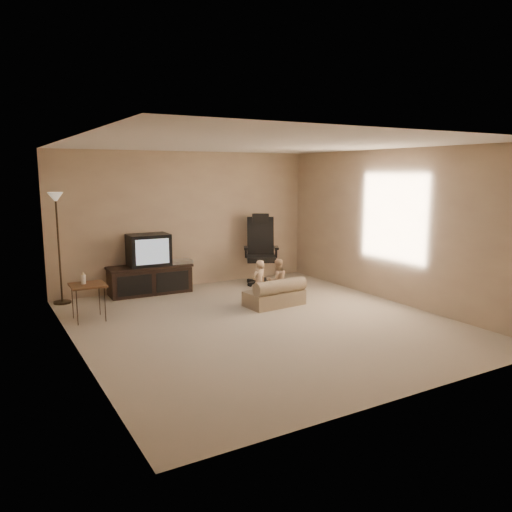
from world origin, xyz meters
The scene contains 9 objects.
floor centered at (0.00, 0.00, 0.00)m, with size 5.50×5.50×0.00m, color #AFA08B.
room_shell centered at (0.00, 0.00, 1.52)m, with size 5.50×5.50×5.50m.
tv_stand centered at (-0.83, 2.49, 0.44)m, with size 1.49×0.59×1.06m.
office_chair centered at (1.26, 2.17, 0.48)m, with size 0.83×0.84×1.34m.
side_table centered at (-2.12, 1.37, 0.52)m, with size 0.49×0.49×0.72m.
floor_lamp centered at (-2.30, 2.55, 1.32)m, with size 0.28×0.28×1.81m.
child_sofa centered at (0.66, 0.67, 0.18)m, with size 0.96×0.58×0.45m.
toddler_left centered at (0.44, 0.82, 0.37)m, with size 0.27×0.20×0.74m, color #D6AE85.
toddler_right centered at (0.81, 0.86, 0.36)m, with size 0.35×0.19×0.72m, color #D6AE85.
Camera 1 is at (-3.50, -5.92, 2.14)m, focal length 35.00 mm.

